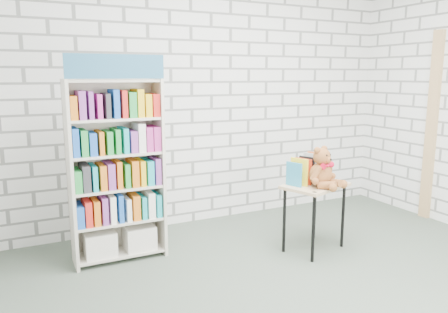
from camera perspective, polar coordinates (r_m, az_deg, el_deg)
name	(u,v)px	position (r m, az deg, el deg)	size (l,w,h in m)	color
ground	(324,295)	(3.51, 12.91, -17.20)	(4.50, 4.50, 0.00)	#465346
room_shell	(335,50)	(3.11, 14.29, 13.31)	(4.52, 4.02, 2.81)	silver
bookshelf	(116,169)	(3.90, -13.87, -1.62)	(0.80, 0.31, 1.78)	beige
display_table	(315,194)	(4.13, 11.81, -4.75)	(0.68, 0.57, 0.63)	tan
table_books	(307,170)	(4.13, 10.82, -1.71)	(0.45, 0.30, 0.24)	teal
teddy_bear	(323,171)	(4.00, 12.81, -1.83)	(0.34, 0.33, 0.37)	brown
door_trim	(431,127)	(5.41, 25.47, 3.52)	(0.05, 0.12, 2.10)	tan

